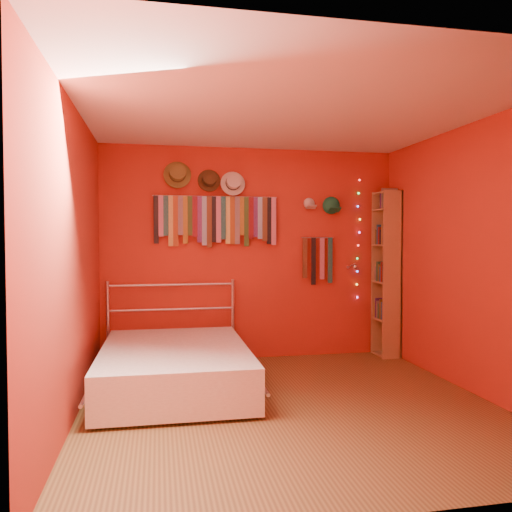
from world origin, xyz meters
TOP-DOWN VIEW (x-y plane):
  - ground at (0.00, 0.00)m, footprint 3.50×3.50m
  - back_wall at (0.00, 1.75)m, footprint 3.50×0.02m
  - right_wall at (1.75, 0.00)m, footprint 0.02×3.50m
  - left_wall at (-1.75, 0.00)m, footprint 0.02×3.50m
  - ceiling at (0.00, 0.00)m, footprint 3.50×3.50m
  - tie_rack at (-0.43, 1.68)m, footprint 1.45×0.03m
  - small_tie_rack at (0.80, 1.69)m, footprint 0.40×0.03m
  - fedora_olive at (-0.88, 1.65)m, footprint 0.31×0.17m
  - fedora_brown at (-0.52, 1.66)m, footprint 0.26×0.14m
  - fedora_white at (-0.24, 1.65)m, footprint 0.29×0.16m
  - cap_white at (0.69, 1.70)m, footprint 0.16×0.20m
  - cap_green at (0.97, 1.70)m, footprint 0.20×0.25m
  - fairy_lights at (1.33, 1.71)m, footprint 0.06×0.02m
  - reading_lamp at (1.21, 1.54)m, footprint 0.06×0.27m
  - bookshelf at (1.66, 1.53)m, footprint 0.25×0.34m
  - bed at (-0.95, 0.65)m, footprint 1.46×1.98m

SIDE VIEW (x-z plane):
  - ground at x=0.00m, z-range 0.00..0.00m
  - bed at x=-0.95m, z-range -0.25..0.70m
  - bookshelf at x=1.66m, z-range 0.02..2.02m
  - reading_lamp at x=1.21m, z-range 1.05..1.13m
  - small_tie_rack at x=0.80m, z-range 0.91..1.48m
  - back_wall at x=0.00m, z-range 0.00..2.50m
  - right_wall at x=1.75m, z-range 0.00..2.50m
  - left_wall at x=-1.75m, z-range 0.00..2.50m
  - fairy_lights at x=1.33m, z-range 0.69..2.16m
  - tie_rack at x=-0.43m, z-range 1.37..1.97m
  - cap_green at x=0.97m, z-range 1.73..1.93m
  - cap_white at x=0.69m, z-range 1.77..1.93m
  - fedora_white at x=-0.24m, z-range 1.94..2.22m
  - fedora_brown at x=-0.52m, z-range 1.98..2.24m
  - fedora_olive at x=-0.88m, z-range 2.01..2.32m
  - ceiling at x=0.00m, z-range 2.49..2.51m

